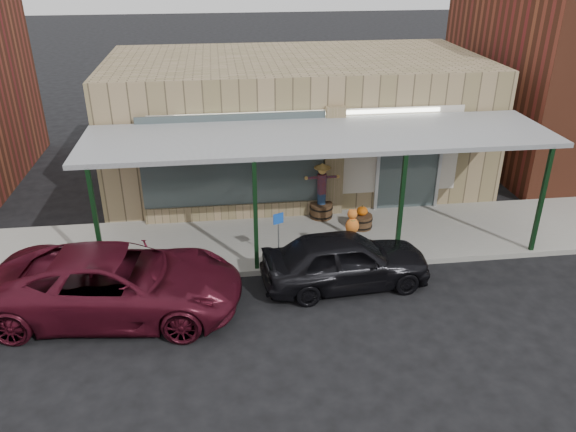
{
  "coord_description": "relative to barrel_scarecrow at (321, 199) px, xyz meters",
  "views": [
    {
      "loc": [
        -2.55,
        -9.92,
        7.51
      ],
      "look_at": [
        -0.96,
        2.6,
        1.33
      ],
      "focal_mm": 35.0,
      "sensor_mm": 36.0,
      "label": 1
    }
  ],
  "objects": [
    {
      "name": "car_maroon",
      "position": [
        -5.27,
        -3.9,
        0.03
      ],
      "size": [
        5.7,
        3.11,
        1.52
      ],
      "primitive_type": "imported",
      "rotation": [
        0.0,
        0.0,
        1.46
      ],
      "color": "#4B0F1D",
      "rests_on": "ground"
    },
    {
      "name": "storefront",
      "position": [
        -0.32,
        3.36,
        1.37
      ],
      "size": [
        12.0,
        6.25,
        4.2
      ],
      "color": "#957C5B",
      "rests_on": "ground"
    },
    {
      "name": "sidewalk",
      "position": [
        -0.31,
        -1.2,
        -0.65
      ],
      "size": [
        40.0,
        3.2,
        0.15
      ],
      "primitive_type": "cube",
      "color": "gray",
      "rests_on": "ground"
    },
    {
      "name": "barrel_scarecrow",
      "position": [
        0.0,
        0.0,
        0.0
      ],
      "size": [
        1.03,
        0.75,
        1.7
      ],
      "rotation": [
        0.0,
        0.0,
        -0.15
      ],
      "color": "#513320",
      "rests_on": "sidewalk"
    },
    {
      "name": "block_buildings_near",
      "position": [
        1.69,
        4.4,
        3.04
      ],
      "size": [
        61.0,
        8.0,
        8.0
      ],
      "color": "brown",
      "rests_on": "ground"
    },
    {
      "name": "barrel_pumpkin",
      "position": [
        1.02,
        -0.83,
        -0.33
      ],
      "size": [
        0.76,
        0.76,
        0.7
      ],
      "rotation": [
        0.0,
        0.0,
        -0.36
      ],
      "color": "#513320",
      "rests_on": "sidewalk"
    },
    {
      "name": "ground",
      "position": [
        -0.31,
        -4.8,
        -0.73
      ],
      "size": [
        120.0,
        120.0,
        0.0
      ],
      "primitive_type": "plane",
      "color": "black",
      "rests_on": "ground"
    },
    {
      "name": "parked_sedan",
      "position": [
        -0.04,
        -3.43,
        -0.04
      ],
      "size": [
        4.12,
        1.96,
        1.62
      ],
      "rotation": [
        0.0,
        0.0,
        1.65
      ],
      "color": "black",
      "rests_on": "ground"
    },
    {
      "name": "handicap_sign",
      "position": [
        -1.54,
        -2.4,
        0.3
      ],
      "size": [
        0.27,
        0.13,
        1.36
      ],
      "rotation": [
        0.0,
        0.0,
        0.4
      ],
      "color": "gray",
      "rests_on": "sidewalk"
    },
    {
      "name": "awning",
      "position": [
        -0.31,
        -1.24,
        2.28
      ],
      "size": [
        12.0,
        3.0,
        3.04
      ],
      "color": "slate",
      "rests_on": "ground"
    }
  ]
}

